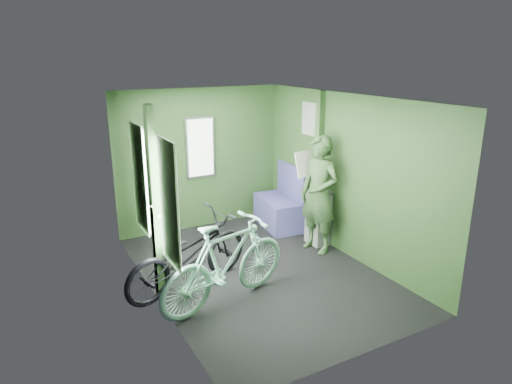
% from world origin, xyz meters
% --- Properties ---
extents(room, '(4.00, 4.02, 2.31)m').
position_xyz_m(room, '(-0.04, 0.04, 1.44)').
color(room, black).
rests_on(room, ground).
extents(bicycle_black, '(1.92, 1.20, 0.99)m').
position_xyz_m(bicycle_black, '(-0.97, 0.04, 0.00)').
color(bicycle_black, black).
rests_on(bicycle_black, ground).
extents(bicycle_mint, '(1.86, 1.00, 1.11)m').
position_xyz_m(bicycle_mint, '(-0.73, -0.52, 0.00)').
color(bicycle_mint, '#8ACCB9').
rests_on(bicycle_mint, ground).
extents(passenger, '(0.55, 0.74, 1.72)m').
position_xyz_m(passenger, '(1.11, 0.24, 0.86)').
color(passenger, '#34512C').
rests_on(passenger, ground).
extents(waste_box, '(0.25, 0.35, 0.85)m').
position_xyz_m(waste_box, '(1.26, 0.43, 0.42)').
color(waste_box, gray).
rests_on(waste_box, ground).
extents(bench_seat, '(0.66, 1.04, 1.04)m').
position_xyz_m(bench_seat, '(1.15, 1.34, 0.31)').
color(bench_seat, navy).
rests_on(bench_seat, ground).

